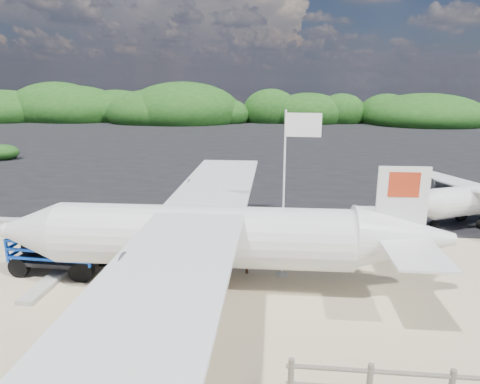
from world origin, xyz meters
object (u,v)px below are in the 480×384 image
(baggage_cart, at_px, (63,271))
(aircraft_small, at_px, (155,145))
(crew_a, at_px, (99,236))
(aircraft_large, at_px, (413,173))
(flagpole, at_px, (282,275))
(crew_b, at_px, (237,234))
(signboard, at_px, (226,274))

(baggage_cart, xyz_separation_m, aircraft_small, (-5.58, 28.76, 0.00))
(crew_a, distance_m, aircraft_small, 28.32)
(aircraft_large, bearing_deg, flagpole, 61.37)
(crew_b, bearing_deg, signboard, 61.35)
(flagpole, xyz_separation_m, crew_a, (-6.53, 0.74, 0.81))
(baggage_cart, height_order, crew_a, crew_a)
(crew_b, relative_size, aircraft_large, 0.11)
(crew_b, height_order, aircraft_large, aircraft_large)
(crew_a, relative_size, aircraft_large, 0.10)
(flagpole, relative_size, signboard, 3.37)
(baggage_cart, xyz_separation_m, crew_b, (5.73, 1.76, 0.89))
(baggage_cart, relative_size, aircraft_large, 0.19)
(crew_a, bearing_deg, aircraft_small, -60.76)
(crew_a, distance_m, crew_b, 4.93)
(signboard, height_order, aircraft_small, aircraft_small)
(flagpole, distance_m, crew_a, 6.62)
(baggage_cart, relative_size, aircraft_small, 0.43)
(crew_a, bearing_deg, baggage_cart, 71.30)
(flagpole, relative_size, aircraft_small, 0.74)
(aircraft_small, bearing_deg, aircraft_large, 129.10)
(flagpole, distance_m, crew_b, 2.27)
(crew_b, bearing_deg, crew_a, -13.20)
(baggage_cart, bearing_deg, aircraft_large, 50.06)
(crew_a, relative_size, crew_b, 0.91)
(crew_a, xyz_separation_m, aircraft_small, (-6.41, 27.57, -0.81))
(signboard, xyz_separation_m, aircraft_large, (10.87, 17.47, 0.00))
(crew_b, bearing_deg, aircraft_small, -87.08)
(aircraft_small, bearing_deg, crew_b, 88.38)
(baggage_cart, relative_size, crew_b, 1.76)
(crew_b, height_order, aircraft_small, crew_b)
(baggage_cart, bearing_deg, crew_b, 19.76)
(crew_a, distance_m, aircraft_large, 22.75)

